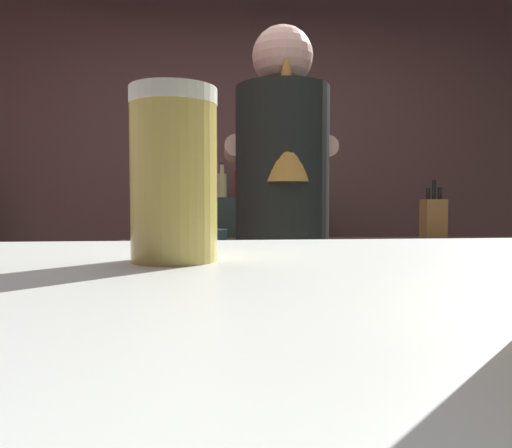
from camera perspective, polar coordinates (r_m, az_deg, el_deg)
name	(u,v)px	position (r m, az deg, el deg)	size (l,w,h in m)	color
wall_back	(243,168)	(3.64, -1.54, 6.67)	(5.20, 0.10, 2.70)	brown
prep_counter	(338,338)	(2.35, 9.77, -13.24)	(2.10, 0.60, 0.91)	#4D3426
back_shelf	(254,277)	(3.40, -0.26, -6.36)	(0.88, 0.36, 1.13)	#313E36
bartender	(282,228)	(1.75, 3.15, -0.43)	(0.43, 0.51, 1.73)	#362838
knife_block	(433,220)	(2.35, 20.41, 0.47)	(0.10, 0.08, 0.29)	brown
mixing_bowl	(206,235)	(2.30, -5.95, -1.34)	(0.20, 0.20, 0.06)	teal
chefs_knife	(330,242)	(2.21, 8.77, -2.16)	(0.24, 0.03, 0.01)	silver
pint_glass_near	(174,175)	(0.42, -9.76, 5.73)	(0.08, 0.08, 0.15)	#D4BA57
bottle_vinegar	(222,184)	(3.25, -4.08, 4.79)	(0.07, 0.07, 0.23)	#D2C37C
bottle_olive_oil	(239,182)	(3.37, -2.07, 4.97)	(0.06, 0.06, 0.27)	red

